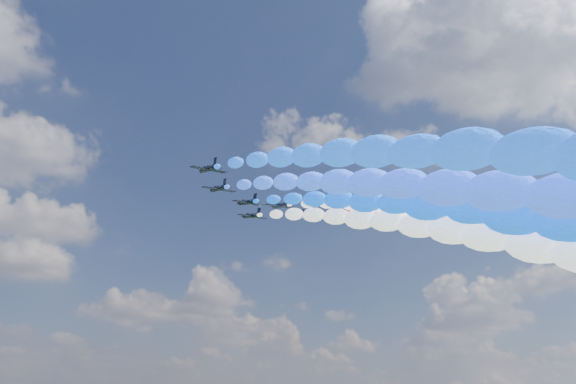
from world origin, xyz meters
TOP-DOWN VIEW (x-y plane):
  - jet_0 at (-26.50, -6.73)m, footprint 8.26×11.08m
  - trail_0 at (-26.50, -66.02)m, footprint 7.16×116.94m
  - jet_1 at (-18.58, 4.68)m, footprint 8.33×11.12m
  - trail_1 at (-18.58, -54.60)m, footprint 7.16×116.94m
  - jet_2 at (-7.47, 11.10)m, footprint 8.31×11.11m
  - trail_2 at (-7.47, -48.18)m, footprint 7.16×116.94m
  - jet_3 at (0.96, 9.38)m, footprint 8.59×11.30m
  - trail_3 at (0.96, -49.90)m, footprint 7.16×116.94m
  - jet_4 at (-0.46, 21.76)m, footprint 8.42×11.19m
  - trail_4 at (-0.46, -37.52)m, footprint 7.16×116.94m
  - jet_5 at (9.91, 10.84)m, footprint 8.28×11.09m
  - trail_5 at (9.91, -48.45)m, footprint 7.16×116.94m
  - jet_6 at (19.30, 2.58)m, footprint 8.21×11.03m
  - trail_6 at (19.30, -56.71)m, footprint 7.16×116.94m
  - jet_7 at (25.73, -4.70)m, footprint 8.19×11.02m

SIDE VIEW (x-z plane):
  - trail_0 at x=-26.50m, z-range 58.13..98.36m
  - trail_1 at x=-18.58m, z-range 58.13..98.36m
  - trail_2 at x=-7.47m, z-range 58.13..98.36m
  - trail_3 at x=0.96m, z-range 58.13..98.36m
  - trail_4 at x=-0.46m, z-range 58.13..98.36m
  - trail_5 at x=9.91m, z-range 58.13..98.36m
  - trail_6 at x=19.30m, z-range 58.13..98.36m
  - jet_0 at x=-26.50m, z-range 93.50..97.68m
  - jet_1 at x=-18.58m, z-range 93.50..97.68m
  - jet_2 at x=-7.47m, z-range 93.50..97.68m
  - jet_3 at x=0.96m, z-range 93.50..97.68m
  - jet_4 at x=-0.46m, z-range 93.50..97.68m
  - jet_5 at x=9.91m, z-range 93.50..97.68m
  - jet_6 at x=19.30m, z-range 93.50..97.68m
  - jet_7 at x=25.73m, z-range 93.50..97.68m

